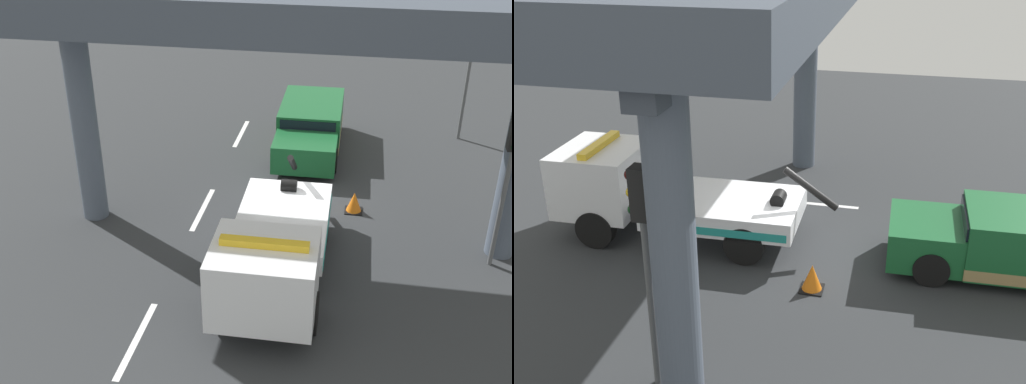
# 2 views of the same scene
# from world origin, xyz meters

# --- Properties ---
(ground_plane) EXTENTS (60.00, 40.00, 0.10)m
(ground_plane) POSITION_xyz_m (0.00, 0.00, -0.05)
(ground_plane) COLOR #2D3033
(lane_stripe_west) EXTENTS (2.60, 0.16, 0.01)m
(lane_stripe_west) POSITION_xyz_m (-6.00, -2.74, 0.00)
(lane_stripe_west) COLOR silver
(lane_stripe_west) RESTS_ON ground
(lane_stripe_mid) EXTENTS (2.60, 0.16, 0.01)m
(lane_stripe_mid) POSITION_xyz_m (0.00, -2.74, 0.00)
(lane_stripe_mid) COLOR silver
(lane_stripe_mid) RESTS_ON ground
(lane_stripe_east) EXTENTS (2.60, 0.16, 0.01)m
(lane_stripe_east) POSITION_xyz_m (6.00, -2.74, 0.00)
(lane_stripe_east) COLOR silver
(lane_stripe_east) RESTS_ON ground
(tow_truck_white) EXTENTS (7.27, 2.48, 2.46)m
(tow_truck_white) POSITION_xyz_m (3.81, 0.01, 1.20)
(tow_truck_white) COLOR white
(tow_truck_white) RESTS_ON ground
(towed_van_green) EXTENTS (5.23, 2.28, 1.58)m
(towed_van_green) POSITION_xyz_m (-5.15, -0.00, 0.78)
(towed_van_green) COLOR #195B2D
(towed_van_green) RESTS_ON ground
(overpass_structure) EXTENTS (3.60, 13.61, 6.81)m
(overpass_structure) POSITION_xyz_m (0.89, 0.00, 5.90)
(overpass_structure) COLOR #4C5666
(overpass_structure) RESTS_ON ground
(traffic_light_near) EXTENTS (0.39, 0.32, 4.52)m
(traffic_light_near) POSITION_xyz_m (-6.98, 5.49, 3.29)
(traffic_light_near) COLOR #515456
(traffic_light_near) RESTS_ON ground
(traffic_light_far) EXTENTS (0.39, 0.32, 4.22)m
(traffic_light_far) POSITION_xyz_m (1.52, 5.49, 3.08)
(traffic_light_far) COLOR #515456
(traffic_light_far) RESTS_ON ground
(traffic_cone_orange) EXTENTS (0.53, 0.53, 0.63)m
(traffic_cone_orange) POSITION_xyz_m (-0.70, 1.81, 0.30)
(traffic_cone_orange) COLOR orange
(traffic_cone_orange) RESTS_ON ground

